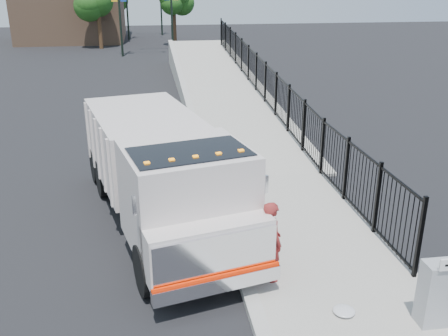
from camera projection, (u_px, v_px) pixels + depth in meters
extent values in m
plane|color=black|center=(233.00, 247.00, 11.93)|extent=(120.00, 120.00, 0.00)
cube|color=#9E998E|center=(340.00, 285.00, 10.33)|extent=(3.55, 12.00, 0.12)
cube|color=#ADAAA3|center=(249.00, 293.00, 10.05)|extent=(0.30, 12.00, 0.16)
cube|color=#9E998E|center=(222.00, 96.00, 27.00)|extent=(3.95, 24.06, 3.19)
cube|color=black|center=(265.00, 95.00, 23.18)|extent=(0.10, 28.00, 1.80)
cube|color=black|center=(159.00, 197.00, 13.17)|extent=(2.71, 7.35, 0.24)
cube|color=silver|center=(187.00, 196.00, 10.65)|extent=(2.99, 2.87, 2.15)
cube|color=silver|center=(209.00, 247.00, 9.68)|extent=(2.63, 1.31, 1.07)
cube|color=silver|center=(216.00, 257.00, 9.34)|extent=(2.42, 0.65, 0.91)
cube|color=silver|center=(218.00, 284.00, 9.45)|extent=(2.55, 0.78, 0.30)
cube|color=#FF2500|center=(218.00, 277.00, 9.40)|extent=(2.52, 0.64, 0.06)
cube|color=black|center=(190.00, 172.00, 10.19)|extent=(2.62, 1.90, 0.91)
cube|color=silver|center=(145.00, 144.00, 14.00)|extent=(3.54, 4.98, 1.82)
cube|color=silver|center=(134.00, 205.00, 9.08)|extent=(0.08, 0.08, 0.38)
cube|color=silver|center=(266.00, 184.00, 10.02)|extent=(0.08, 0.08, 0.38)
cube|color=orange|center=(147.00, 164.00, 9.37)|extent=(0.12, 0.11, 0.06)
cube|color=orange|center=(172.00, 160.00, 9.53)|extent=(0.12, 0.11, 0.06)
cube|color=orange|center=(196.00, 157.00, 9.70)|extent=(0.12, 0.11, 0.06)
cube|color=orange|center=(219.00, 154.00, 9.87)|extent=(0.12, 0.11, 0.06)
cube|color=orange|center=(241.00, 151.00, 10.04)|extent=(0.12, 0.11, 0.06)
cylinder|color=black|center=(146.00, 270.00, 10.01)|extent=(0.58, 1.12, 1.07)
cylinder|color=black|center=(248.00, 249.00, 10.79)|extent=(0.58, 1.12, 1.07)
cylinder|color=black|center=(104.00, 178.00, 14.57)|extent=(0.58, 1.12, 1.07)
cylinder|color=black|center=(178.00, 168.00, 15.35)|extent=(0.58, 1.12, 1.07)
cylinder|color=black|center=(98.00, 165.00, 15.59)|extent=(0.58, 1.12, 1.07)
cylinder|color=black|center=(167.00, 156.00, 16.37)|extent=(0.58, 1.12, 1.07)
imported|color=maroon|center=(271.00, 241.00, 10.20)|extent=(0.57, 0.72, 1.74)
cube|color=gray|center=(436.00, 294.00, 8.91)|extent=(0.55, 0.40, 1.25)
ellipsoid|color=silver|center=(344.00, 311.00, 9.36)|extent=(0.42, 0.42, 0.10)
cylinder|color=black|center=(119.00, 5.00, 39.28)|extent=(0.18, 0.18, 8.00)
cylinder|color=black|center=(171.00, 3.00, 41.85)|extent=(0.18, 0.18, 8.00)
cylinder|color=#382314|center=(100.00, 30.00, 44.57)|extent=(0.36, 0.36, 3.20)
sphere|color=#194714|center=(98.00, 2.00, 43.71)|extent=(2.97, 2.97, 2.97)
cylinder|color=#382314|center=(175.00, 28.00, 46.66)|extent=(0.36, 0.36, 3.20)
sphere|color=#194714|center=(174.00, 1.00, 45.80)|extent=(2.13, 2.13, 2.13)
cylinder|color=#382314|center=(115.00, 19.00, 56.70)|extent=(0.36, 0.36, 3.20)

